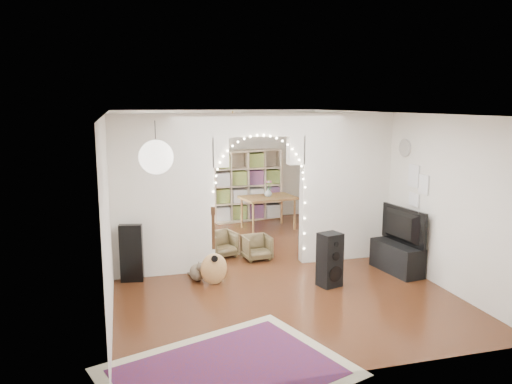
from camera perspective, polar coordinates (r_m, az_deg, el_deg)
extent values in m
plane|color=black|center=(9.03, 0.27, -8.36)|extent=(7.50, 7.50, 0.00)
cube|color=white|center=(8.57, 0.29, 9.03)|extent=(5.00, 7.50, 0.02)
cube|color=silver|center=(12.31, -4.42, 3.05)|extent=(5.00, 0.02, 2.70)
cube|color=silver|center=(5.28, 11.34, -6.78)|extent=(5.00, 0.02, 2.70)
cube|color=silver|center=(8.39, -16.40, -0.69)|extent=(0.02, 7.50, 2.70)
cube|color=silver|center=(9.67, 14.71, 0.78)|extent=(0.02, 7.50, 2.70)
cube|color=silver|center=(8.42, -10.61, -0.42)|extent=(1.70, 0.20, 2.70)
cube|color=silver|center=(9.27, 10.15, 0.57)|extent=(1.70, 0.20, 2.70)
cube|color=silver|center=(8.57, 0.28, 7.69)|extent=(1.60, 0.20, 0.40)
cube|color=white|center=(10.15, -16.12, 2.01)|extent=(0.04, 1.20, 1.40)
cylinder|color=white|center=(9.05, 16.70, 4.86)|extent=(0.03, 0.31, 0.31)
sphere|color=white|center=(5.90, -11.35, 3.93)|extent=(0.40, 0.40, 0.40)
cube|color=maroon|center=(5.72, -3.24, -19.86)|extent=(2.98, 2.59, 0.02)
cube|color=black|center=(8.35, -14.05, -6.81)|extent=(0.38, 0.19, 0.95)
ellipsoid|color=#AD7A45|center=(8.01, -4.86, -7.44)|extent=(0.46, 0.28, 0.52)
cube|color=#311E0D|center=(7.89, -4.90, -4.46)|extent=(0.06, 0.05, 0.59)
cube|color=#311E0D|center=(7.81, -4.94, -2.16)|extent=(0.07, 0.05, 0.13)
ellipsoid|color=brown|center=(8.33, -6.77, -9.11)|extent=(0.35, 0.43, 0.26)
sphere|color=brown|center=(8.15, -6.27, -8.54)|extent=(0.20, 0.20, 0.15)
cone|color=brown|center=(8.12, -6.55, -8.04)|extent=(0.05, 0.05, 0.05)
cone|color=brown|center=(8.14, -6.01, -8.01)|extent=(0.05, 0.05, 0.05)
cylinder|color=brown|center=(8.52, -7.40, -9.29)|extent=(0.12, 0.24, 0.08)
cube|color=black|center=(8.02, 8.42, -7.66)|extent=(0.40, 0.37, 0.86)
cylinder|color=black|center=(7.97, 9.07, -9.23)|extent=(0.24, 0.09, 0.25)
cylinder|color=black|center=(7.88, 9.13, -7.26)|extent=(0.13, 0.06, 0.13)
cylinder|color=black|center=(7.83, 9.17, -5.93)|extent=(0.08, 0.04, 0.08)
cube|color=black|center=(8.96, 15.79, -7.24)|extent=(0.54, 1.05, 0.50)
imported|color=black|center=(8.81, 15.97, -3.76)|extent=(0.29, 1.08, 0.62)
cube|color=beige|center=(12.29, -1.05, 0.79)|extent=(1.75, 0.76, 1.74)
cube|color=brown|center=(11.40, 1.39, -0.65)|extent=(1.31, 0.98, 0.05)
cylinder|color=brown|center=(10.98, -0.33, -3.08)|extent=(0.05, 0.05, 0.70)
cylinder|color=brown|center=(11.44, 4.43, -2.58)|extent=(0.05, 0.05, 0.70)
cylinder|color=brown|center=(11.56, -1.63, -2.42)|extent=(0.05, 0.05, 0.70)
cylinder|color=brown|center=(11.99, 2.95, -1.97)|extent=(0.05, 0.05, 0.70)
imported|color=white|center=(11.38, 1.40, -0.05)|extent=(0.21, 0.21, 0.19)
imported|color=#4F4227|center=(9.49, -3.95, -5.96)|extent=(0.63, 0.64, 0.48)
imported|color=#4F4227|center=(9.31, 0.09, -6.34)|extent=(0.53, 0.54, 0.45)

